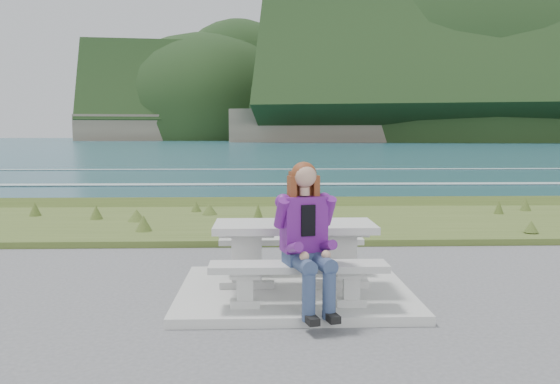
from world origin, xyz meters
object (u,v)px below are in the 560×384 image
Objects in this scene: bench_landward at (298,273)px; bench_seaward at (291,245)px; seated_woman at (309,257)px; picnic_table at (294,237)px.

bench_landward is 1.40m from bench_seaward.
picnic_table is at bearing 81.03° from seated_woman.
bench_landward is at bearing -90.00° from picnic_table.
seated_woman is (0.10, -1.54, 0.19)m from bench_seaward.
seated_woman is at bearing -83.49° from picnic_table.
seated_woman is (0.10, -0.14, 0.19)m from bench_landward.
picnic_table is 0.74m from bench_seaward.
picnic_table is 0.84m from seated_woman.
seated_woman is at bearing -54.85° from bench_landward.
seated_woman reaches higher than bench_seaward.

